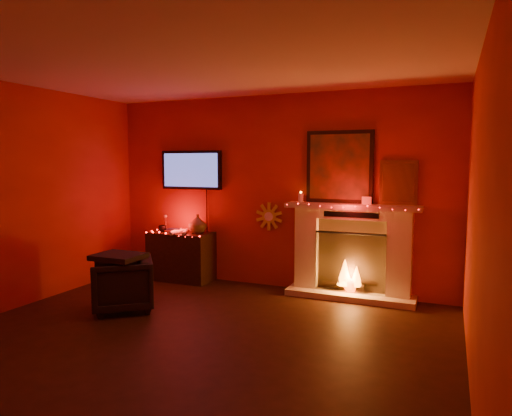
% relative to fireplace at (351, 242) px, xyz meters
% --- Properties ---
extents(room, '(5.00, 5.00, 5.00)m').
position_rel_fireplace_xyz_m(room, '(-1.14, -2.39, 0.63)').
color(room, black).
rests_on(room, ground).
extents(floor, '(5.00, 5.00, 0.00)m').
position_rel_fireplace_xyz_m(floor, '(-1.14, -2.39, -0.72)').
color(floor, black).
rests_on(floor, ground).
extents(fireplace, '(1.72, 0.40, 2.18)m').
position_rel_fireplace_xyz_m(fireplace, '(0.00, 0.00, 0.00)').
color(fireplace, beige).
rests_on(fireplace, floor).
extents(tv, '(1.00, 0.07, 1.24)m').
position_rel_fireplace_xyz_m(tv, '(-2.44, 0.06, 0.92)').
color(tv, black).
rests_on(tv, room).
extents(sunburst_clock, '(0.40, 0.03, 0.40)m').
position_rel_fireplace_xyz_m(sunburst_clock, '(-1.19, 0.09, 0.28)').
color(sunburst_clock, gold).
rests_on(sunburst_clock, room).
extents(console_table, '(0.95, 0.55, 1.00)m').
position_rel_fireplace_xyz_m(console_table, '(-2.51, -0.13, -0.33)').
color(console_table, black).
rests_on(console_table, floor).
extents(armchair, '(0.96, 0.96, 0.63)m').
position_rel_fireplace_xyz_m(armchair, '(-2.40, -1.62, -0.41)').
color(armchair, black).
rests_on(armchair, floor).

